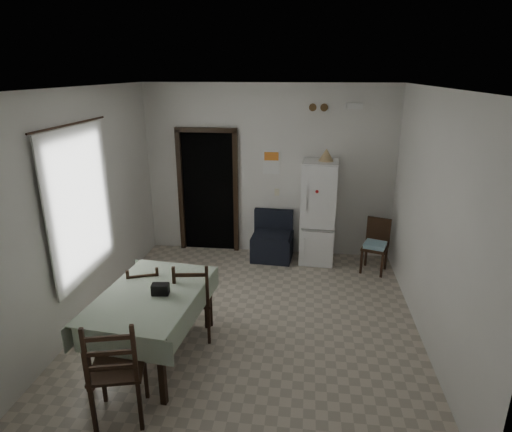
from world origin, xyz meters
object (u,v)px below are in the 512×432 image
at_px(dining_table, 153,325).
at_px(fridge, 318,213).
at_px(dining_chair_far_left, 145,297).
at_px(corner_chair, 375,247).
at_px(dining_chair_near_head, 118,366).
at_px(dining_chair_far_right, 194,298).
at_px(navy_seat, 272,236).

bearing_deg(dining_table, fridge, 62.42).
relative_size(dining_table, dining_chair_far_left, 1.71).
xyz_separation_m(corner_chair, dining_chair_near_head, (-2.75, -3.40, 0.12)).
distance_m(dining_chair_far_right, dining_chair_near_head, 1.39).
xyz_separation_m(fridge, dining_chair_far_right, (-1.50, -2.36, -0.36)).
xyz_separation_m(dining_chair_far_left, dining_chair_far_right, (0.62, -0.05, 0.05)).
height_order(dining_chair_far_right, dining_chair_near_head, dining_chair_near_head).
height_order(corner_chair, dining_table, corner_chair).
relative_size(corner_chair, dining_chair_far_left, 0.95).
distance_m(corner_chair, dining_chair_far_right, 3.16).
height_order(fridge, corner_chair, fridge).
distance_m(dining_table, dining_chair_far_right, 0.58).
relative_size(navy_seat, dining_table, 0.52).
relative_size(fridge, dining_table, 1.12).
bearing_deg(dining_chair_far_left, fridge, -152.78).
bearing_deg(dining_chair_near_head, navy_seat, -120.32).
height_order(corner_chair, dining_chair_far_right, dining_chair_far_right).
bearing_deg(dining_chair_far_right, navy_seat, -116.30).
bearing_deg(corner_chair, dining_chair_far_left, -126.74).
xyz_separation_m(dining_chair_far_left, dining_chair_near_head, (0.27, -1.40, 0.10)).
relative_size(navy_seat, corner_chair, 0.94).
bearing_deg(dining_chair_far_left, corner_chair, -166.75).
xyz_separation_m(fridge, dining_chair_far_left, (-2.12, -2.31, -0.41)).
distance_m(fridge, dining_chair_far_right, 2.82).
height_order(navy_seat, dining_chair_far_left, dining_chair_far_left).
bearing_deg(dining_chair_near_head, dining_chair_far_right, -118.36).
bearing_deg(navy_seat, fridge, 4.01).
relative_size(dining_table, dining_chair_far_right, 1.53).
bearing_deg(corner_chair, dining_chair_near_head, -109.23).
xyz_separation_m(fridge, corner_chair, (0.91, -0.31, -0.43)).
xyz_separation_m(navy_seat, dining_chair_far_right, (-0.75, -2.36, 0.10)).
distance_m(navy_seat, dining_chair_near_head, 3.87).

